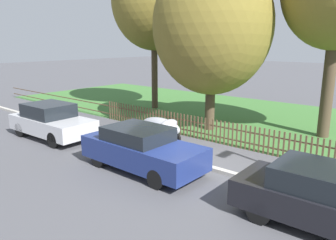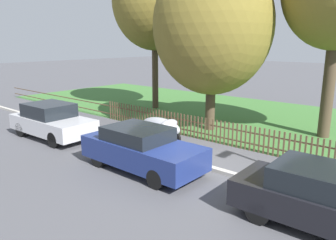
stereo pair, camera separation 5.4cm
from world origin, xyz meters
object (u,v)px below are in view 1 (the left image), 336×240
object	(u,v)px
parked_car_black_saloon	(142,148)
tree_nearest_kerb	(154,1)
parked_car_navy_estate	(326,198)
parked_car_silver_hatchback	(51,121)
tree_behind_motorcycle	(212,26)
covered_motorcycle	(161,127)

from	to	relation	value
parked_car_black_saloon	tree_nearest_kerb	world-z (taller)	tree_nearest_kerb
parked_car_navy_estate	tree_nearest_kerb	size ratio (longest dim) A/B	0.44
parked_car_black_saloon	parked_car_navy_estate	world-z (taller)	parked_car_navy_estate
parked_car_silver_hatchback	parked_car_navy_estate	xyz separation A→B (m)	(10.87, 0.09, -0.04)
tree_behind_motorcycle	parked_car_black_saloon	bearing A→B (deg)	-78.86
covered_motorcycle	parked_car_navy_estate	bearing A→B (deg)	-19.79
parked_car_black_saloon	parked_car_navy_estate	distance (m)	5.42
parked_car_navy_estate	tree_nearest_kerb	distance (m)	15.12
parked_car_navy_estate	tree_behind_motorcycle	xyz separation A→B (m)	(-6.51, 5.38, 3.96)
parked_car_silver_hatchback	parked_car_black_saloon	distance (m)	5.45
parked_car_navy_estate	covered_motorcycle	bearing A→B (deg)	158.93
tree_nearest_kerb	parked_car_navy_estate	bearing A→B (deg)	-32.18
parked_car_black_saloon	covered_motorcycle	world-z (taller)	parked_car_black_saloon
parked_car_black_saloon	covered_motorcycle	size ratio (longest dim) A/B	1.98
parked_car_black_saloon	parked_car_navy_estate	bearing A→B (deg)	1.88
parked_car_silver_hatchback	tree_nearest_kerb	xyz separation A→B (m)	(-1.03, 7.57, 5.54)
covered_motorcycle	tree_behind_motorcycle	distance (m)	4.99
parked_car_silver_hatchback	parked_car_navy_estate	world-z (taller)	parked_car_silver_hatchback
tree_nearest_kerb	tree_behind_motorcycle	world-z (taller)	tree_nearest_kerb
parked_car_black_saloon	tree_behind_motorcycle	size ratio (longest dim) A/B	0.54
tree_nearest_kerb	parked_car_black_saloon	bearing A→B (deg)	-49.80
parked_car_silver_hatchback	covered_motorcycle	bearing A→B (deg)	31.62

